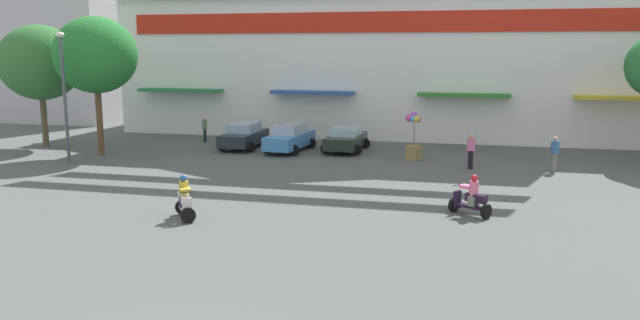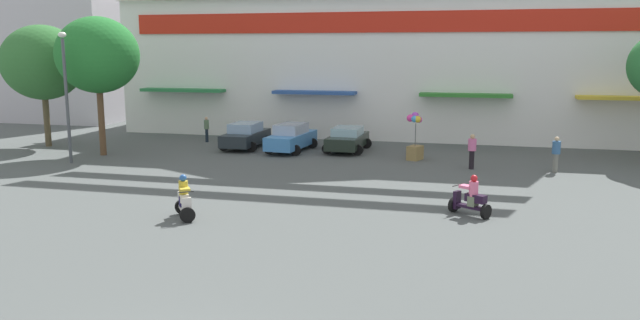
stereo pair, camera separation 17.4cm
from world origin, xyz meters
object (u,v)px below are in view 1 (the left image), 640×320
object	(u,v)px
streetlamp_near	(64,88)
balloon_vendor_cart	(414,139)
pedestrian_2	(205,128)
plaza_tree_0	(95,55)
parked_car_2	(346,139)
parked_car_1	(290,138)
pedestrian_1	(471,149)
scooter_rider_1	(471,199)
scooter_rider_4	(185,200)
pedestrian_0	(555,152)
parked_car_0	(244,135)
plaza_tree_2	(40,63)

from	to	relation	value
streetlamp_near	balloon_vendor_cart	xyz separation A→B (m)	(17.11, 5.32, -2.76)
pedestrian_2	balloon_vendor_cart	xyz separation A→B (m)	(13.39, -3.19, 0.21)
plaza_tree_0	parked_car_2	bearing A→B (deg)	19.72
parked_car_1	pedestrian_2	distance (m)	6.57
pedestrian_1	streetlamp_near	world-z (taller)	streetlamp_near
scooter_rider_1	scooter_rider_4	bearing A→B (deg)	-163.93
parked_car_2	balloon_vendor_cart	distance (m)	4.47
parked_car_2	scooter_rider_4	distance (m)	15.63
parked_car_2	pedestrian_0	size ratio (longest dim) A/B	2.40
parked_car_2	pedestrian_0	distance (m)	11.46
plaza_tree_0	parked_car_0	world-z (taller)	plaza_tree_0
parked_car_0	pedestrian_0	xyz separation A→B (m)	(16.98, -3.24, 0.21)
plaza_tree_0	scooter_rider_1	xyz separation A→B (m)	(19.94, -8.02, -4.86)
plaza_tree_2	balloon_vendor_cart	distance (m)	22.32
plaza_tree_0	scooter_rider_1	bearing A→B (deg)	-21.91
pedestrian_2	streetlamp_near	size ratio (longest dim) A/B	0.24
plaza_tree_0	pedestrian_0	distance (m)	24.21
parked_car_1	balloon_vendor_cart	xyz separation A→B (m)	(7.17, -1.09, 0.34)
pedestrian_2	balloon_vendor_cart	size ratio (longest dim) A/B	0.63
plaza_tree_2	parked_car_0	bearing A→B (deg)	10.95
parked_car_2	pedestrian_1	distance (m)	7.96
plaza_tree_0	pedestrian_2	distance (m)	8.26
plaza_tree_0	plaza_tree_2	bearing A→B (deg)	158.69
parked_car_0	balloon_vendor_cart	xyz separation A→B (m)	(10.13, -1.53, 0.37)
plaza_tree_2	scooter_rider_1	world-z (taller)	plaza_tree_2
parked_car_1	scooter_rider_1	world-z (taller)	parked_car_1
scooter_rider_4	streetlamp_near	distance (m)	13.71
plaza_tree_0	parked_car_1	xyz separation A→B (m)	(9.74, 3.83, -4.67)
plaza_tree_0	pedestrian_1	size ratio (longest dim) A/B	4.37
parked_car_1	pedestrian_1	distance (m)	10.57
scooter_rider_4	streetlamp_near	world-z (taller)	streetlamp_near
parked_car_1	pedestrian_0	size ratio (longest dim) A/B	2.63
parked_car_0	pedestrian_0	bearing A→B (deg)	-10.80
scooter_rider_1	pedestrian_0	world-z (taller)	pedestrian_0
parked_car_0	balloon_vendor_cart	bearing A→B (deg)	-8.56
plaza_tree_0	streetlamp_near	distance (m)	3.04
scooter_rider_1	pedestrian_0	distance (m)	9.82
plaza_tree_0	balloon_vendor_cart	xyz separation A→B (m)	(16.92, 2.74, -4.34)
scooter_rider_1	plaza_tree_0	bearing A→B (deg)	158.09
parked_car_1	scooter_rider_1	bearing A→B (deg)	-49.28
parked_car_0	parked_car_1	world-z (taller)	parked_car_1
plaza_tree_2	streetlamp_near	bearing A→B (deg)	-43.16
plaza_tree_0	pedestrian_0	xyz separation A→B (m)	(23.76, 1.02, -4.50)
plaza_tree_2	parked_car_0	xyz separation A→B (m)	(11.84, 2.29, -4.24)
plaza_tree_2	pedestrian_0	size ratio (longest dim) A/B	4.21
scooter_rider_4	pedestrian_2	bearing A→B (deg)	112.05
plaza_tree_2	pedestrian_2	xyz separation A→B (m)	(8.57, 3.96, -4.08)
parked_car_1	parked_car_2	size ratio (longest dim) A/B	1.10
scooter_rider_4	pedestrian_1	size ratio (longest dim) A/B	0.89
parked_car_0	parked_car_1	xyz separation A→B (m)	(2.96, -0.43, 0.03)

